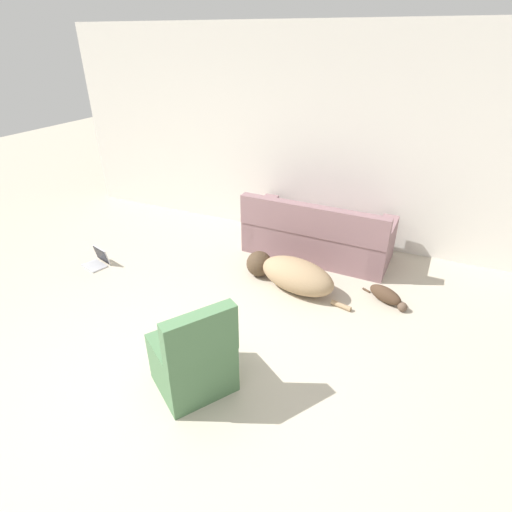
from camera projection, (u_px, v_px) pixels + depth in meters
The scene contains 7 objects.
ground_plane at pixel (151, 398), 3.28m from camera, with size 20.00×20.00×0.00m, color #BCB29E.
wall_back at pixel (299, 138), 5.40m from camera, with size 7.28×0.06×2.79m.
couch at pixel (317, 236), 5.30m from camera, with size 1.92×0.87×0.81m.
dog at pixel (291, 274), 4.63m from camera, with size 1.40×0.65×0.38m.
cat at pixel (387, 296), 4.42m from camera, with size 0.54×0.34×0.17m.
laptop_open at pixel (99, 259), 5.16m from camera, with size 0.35×0.33×0.22m.
side_chair at pixel (194, 359), 3.25m from camera, with size 0.78×0.79×0.87m.
Camera 1 is at (1.74, -1.74, 2.61)m, focal length 28.00 mm.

